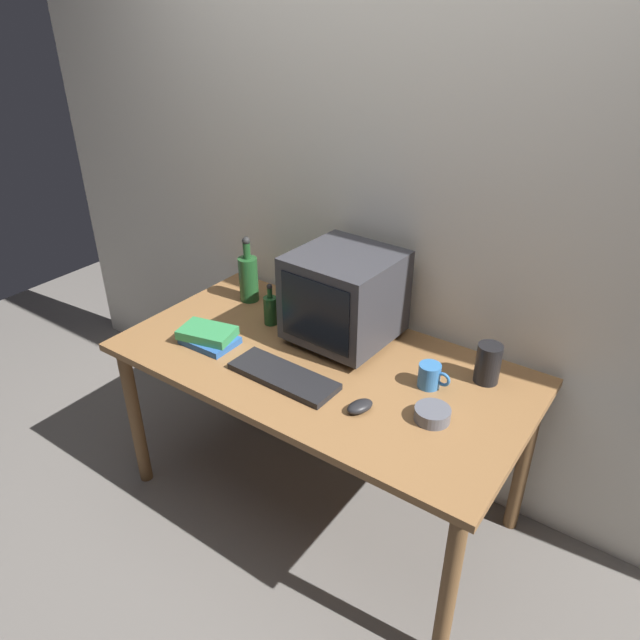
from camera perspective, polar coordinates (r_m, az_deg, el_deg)
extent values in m
plane|color=slate|center=(2.74, 0.00, -16.96)|extent=(6.00, 6.00, 0.00)
cube|color=silver|center=(2.40, 6.65, 11.49)|extent=(4.00, 0.08, 2.50)
cube|color=olive|center=(2.27, 0.00, -4.29)|extent=(1.59, 0.83, 0.03)
cylinder|color=brown|center=(2.72, -17.44, -8.95)|extent=(0.06, 0.06, 0.71)
cylinder|color=brown|center=(2.05, 12.30, -24.28)|extent=(0.06, 0.06, 0.71)
cylinder|color=brown|center=(3.10, -7.39, -2.57)|extent=(0.06, 0.06, 0.71)
cylinder|color=brown|center=(2.53, 19.09, -12.77)|extent=(0.06, 0.06, 0.71)
cube|color=#333338|center=(2.39, 2.32, -1.50)|extent=(0.29, 0.25, 0.03)
cube|color=#333338|center=(2.30, 2.42, 2.44)|extent=(0.40, 0.40, 0.34)
cube|color=black|center=(2.17, -0.56, 0.59)|extent=(0.31, 0.02, 0.27)
cube|color=black|center=(2.16, -3.55, -5.43)|extent=(0.42, 0.16, 0.02)
ellipsoid|color=black|center=(2.01, 3.88, -8.33)|extent=(0.09, 0.11, 0.04)
cylinder|color=#1E4C23|center=(2.67, -6.92, 3.93)|extent=(0.09, 0.09, 0.20)
cylinder|color=#1E4C23|center=(2.62, -7.10, 6.65)|extent=(0.03, 0.03, 0.07)
sphere|color=#262626|center=(2.60, -7.16, 7.60)|extent=(0.04, 0.04, 0.04)
cylinder|color=#1E4C23|center=(2.49, -4.81, 0.91)|extent=(0.06, 0.06, 0.12)
cylinder|color=#1E4C23|center=(2.45, -4.89, 2.62)|extent=(0.02, 0.02, 0.04)
sphere|color=#262626|center=(2.44, -4.92, 3.22)|extent=(0.02, 0.02, 0.02)
cube|color=#28569E|center=(2.40, -10.59, -1.96)|extent=(0.21, 0.16, 0.03)
cube|color=#33894C|center=(2.39, -10.84, -1.23)|extent=(0.24, 0.18, 0.04)
cylinder|color=#3370B2|center=(2.14, 10.52, -5.30)|extent=(0.08, 0.08, 0.09)
torus|color=#3370B2|center=(2.12, 11.79, -5.64)|extent=(0.06, 0.01, 0.06)
cylinder|color=#595B66|center=(2.00, 10.81, -8.93)|extent=(0.12, 0.12, 0.04)
cylinder|color=black|center=(2.20, 15.94, -4.06)|extent=(0.09, 0.09, 0.15)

